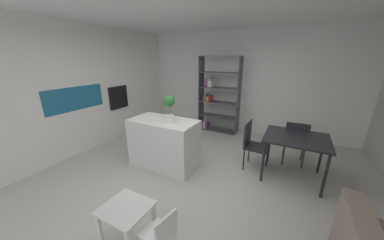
% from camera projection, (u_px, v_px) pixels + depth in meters
% --- Properties ---
extents(ground_plane, '(8.79, 8.79, 0.00)m').
position_uv_depth(ground_plane, '(184.00, 176.00, 3.58)').
color(ground_plane, beige).
extents(ceiling_slab, '(6.40, 5.85, 0.06)m').
position_uv_depth(ceiling_slab, '(182.00, 3.00, 2.73)').
color(ceiling_slab, white).
rests_on(ceiling_slab, ground_plane).
extents(back_partition, '(6.40, 0.06, 2.75)m').
position_uv_depth(back_partition, '(235.00, 82.00, 5.59)').
color(back_partition, white).
rests_on(back_partition, ground_plane).
extents(tall_cabinet_run_left, '(0.66, 5.27, 2.75)m').
position_uv_depth(tall_cabinet_run_left, '(75.00, 89.00, 4.42)').
color(tall_cabinet_run_left, white).
rests_on(tall_cabinet_run_left, ground_plane).
extents(cabinet_niche_splashback, '(0.01, 1.26, 0.49)m').
position_uv_depth(cabinet_niche_splashback, '(75.00, 99.00, 4.12)').
color(cabinet_niche_splashback, '#1E6084').
rests_on(cabinet_niche_splashback, ground_plane).
extents(built_in_oven, '(0.06, 0.56, 0.57)m').
position_uv_depth(built_in_oven, '(119.00, 97.00, 5.09)').
color(built_in_oven, black).
rests_on(built_in_oven, ground_plane).
extents(kitchen_island, '(1.28, 0.67, 0.94)m').
position_uv_depth(kitchen_island, '(164.00, 143.00, 3.82)').
color(kitchen_island, white).
rests_on(kitchen_island, ground_plane).
extents(potted_plant_on_island, '(0.20, 0.20, 0.49)m').
position_uv_depth(potted_plant_on_island, '(169.00, 107.00, 3.47)').
color(potted_plant_on_island, white).
rests_on(potted_plant_on_island, kitchen_island).
extents(open_bookshelf, '(1.13, 0.36, 2.10)m').
position_uv_depth(open_bookshelf, '(217.00, 96.00, 5.53)').
color(open_bookshelf, '#4C4C51').
rests_on(open_bookshelf, ground_plane).
extents(child_table, '(0.52, 0.49, 0.47)m').
position_uv_depth(child_table, '(126.00, 213.00, 2.23)').
color(child_table, white).
rests_on(child_table, ground_plane).
extents(child_chair_right, '(0.35, 0.35, 0.61)m').
position_uv_depth(child_chair_right, '(161.00, 234.00, 2.02)').
color(child_chair_right, white).
rests_on(child_chair_right, ground_plane).
extents(dining_table, '(1.01, 0.89, 0.77)m').
position_uv_depth(dining_table, '(296.00, 142.00, 3.36)').
color(dining_table, '#232328').
rests_on(dining_table, ground_plane).
extents(dining_chair_far, '(0.42, 0.42, 0.90)m').
position_uv_depth(dining_chair_far, '(296.00, 140.00, 3.80)').
color(dining_chair_far, '#232328').
rests_on(dining_chair_far, ground_plane).
extents(dining_chair_island_side, '(0.43, 0.45, 0.91)m').
position_uv_depth(dining_chair_island_side, '(252.00, 141.00, 3.73)').
color(dining_chair_island_side, '#232328').
rests_on(dining_chair_island_side, ground_plane).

